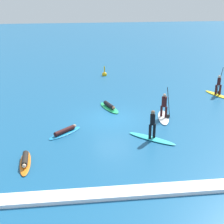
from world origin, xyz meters
TOP-DOWN VIEW (x-y plane):
  - ground_plane at (0.00, 0.00)m, footprint 120.00×120.00m
  - surfer_on_orange_board at (-5.26, -5.68)m, footprint 0.72×2.74m
  - surfer_on_teal_board at (1.99, -3.59)m, footprint 2.75×2.49m
  - surfer_on_blue_board at (-3.22, -2.09)m, footprint 2.30×2.23m
  - surfer_on_green_board at (0.04, 2.05)m, footprint 1.59×2.76m
  - surfer_on_yellow_board at (9.42, 4.12)m, footprint 1.57×2.82m
  - surfer_on_white_board at (3.59, -0.32)m, footprint 1.23×2.84m
  - marker_buoy at (0.64, 11.69)m, footprint 0.49×0.49m
  - wave_crest at (0.00, -9.02)m, footprint 19.00×0.90m

SIDE VIEW (x-z plane):
  - ground_plane at x=0.00m, z-range 0.00..0.00m
  - wave_crest at x=0.00m, z-range 0.00..0.18m
  - surfer_on_blue_board at x=-3.22m, z-range -0.05..0.31m
  - surfer_on_green_board at x=0.04m, z-range -0.07..0.35m
  - surfer_on_orange_board at x=-5.26m, z-range -0.06..0.36m
  - marker_buoy at x=0.64m, z-range -0.39..0.70m
  - surfer_on_teal_board at x=1.99m, z-range -0.50..1.37m
  - surfer_on_yellow_board at x=9.42m, z-range -0.72..1.61m
  - surfer_on_white_board at x=3.59m, z-range -0.70..1.60m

